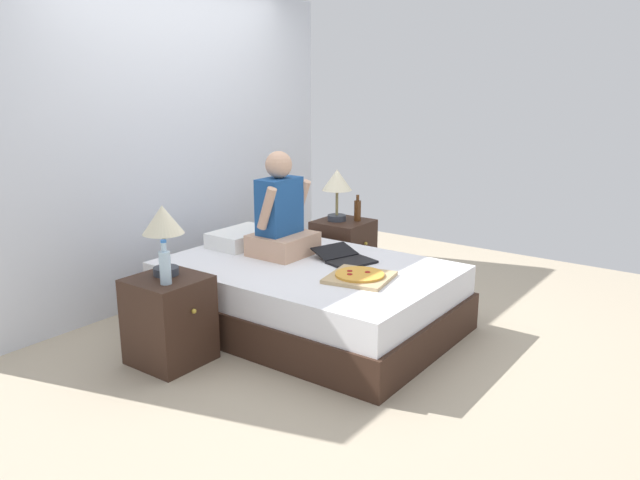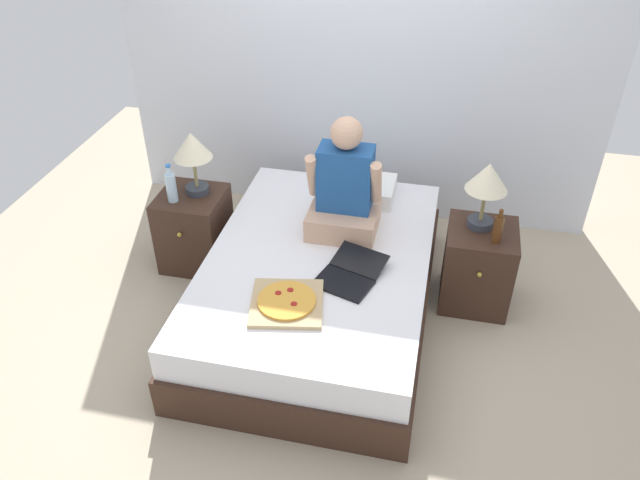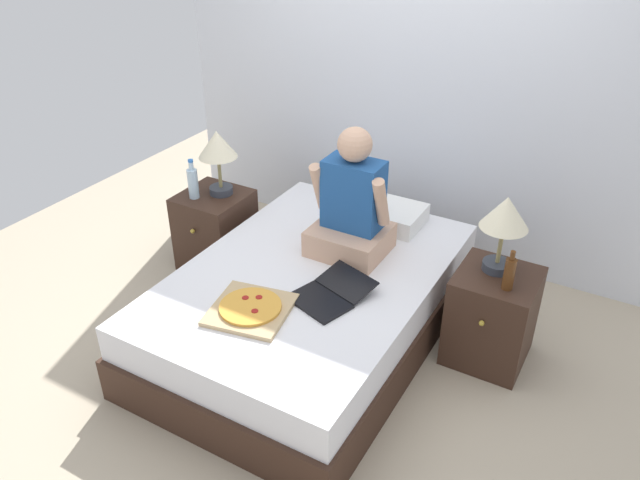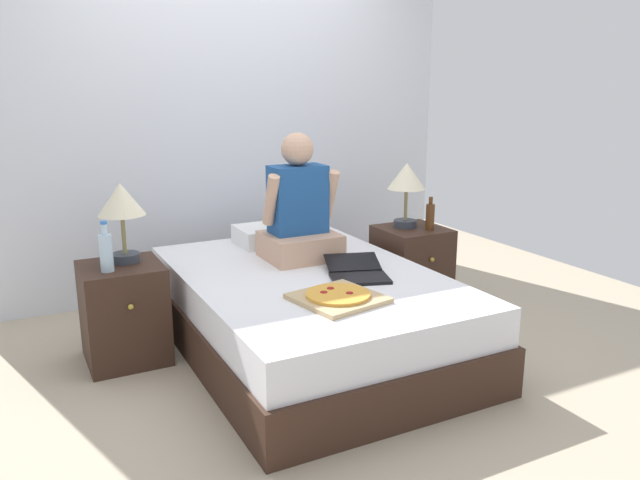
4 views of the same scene
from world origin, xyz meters
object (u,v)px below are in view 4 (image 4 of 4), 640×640
object	(u,v)px
nightstand_right	(575,340)
water_bottle	(28,261)
lamp_on_right_nightstand	(587,210)
laptop	(405,354)
person_seated	(296,253)
bed	(314,396)
pizza_box	(251,386)
lamp_on_left_nightstand	(59,200)
beer_bottle	(611,278)
nightstand_left	(67,327)

from	to	relation	value
nightstand_right	water_bottle	bearing A→B (deg)	-177.77
lamp_on_right_nightstand	laptop	bearing A→B (deg)	-145.92
person_seated	lamp_on_right_nightstand	bearing A→B (deg)	9.20
water_bottle	lamp_on_right_nightstand	world-z (taller)	lamp_on_right_nightstand
bed	pizza_box	distance (m)	0.43
bed	pizza_box	world-z (taller)	pizza_box
lamp_on_left_nightstand	pizza_box	xyz separation A→B (m)	(0.86, -0.73, -0.40)
bed	pizza_box	size ratio (longest dim) A/B	4.46
nightstand_right	laptop	world-z (taller)	nightstand_right
bed	water_bottle	size ratio (longest dim) A/B	7.70
lamp_on_right_nightstand	pizza_box	distance (m)	1.54
water_bottle	laptop	world-z (taller)	water_bottle
beer_bottle	person_seated	world-z (taller)	person_seated
person_seated	water_bottle	bearing A→B (deg)	177.47
lamp_on_right_nightstand	person_seated	world-z (taller)	person_seated
laptop	beer_bottle	bearing A→B (deg)	22.53
water_bottle	person_seated	xyz separation A→B (m)	(1.12, -0.05, 0.09)
nightstand_left	water_bottle	distance (m)	0.39
lamp_on_right_nightstand	pizza_box	world-z (taller)	lamp_on_right_nightstand
nightstand_left	laptop	xyz separation A→B (m)	(1.47, -0.45, 0.20)
lamp_on_right_nightstand	person_seated	xyz separation A→B (m)	(-1.17, -0.19, -0.13)
beer_bottle	water_bottle	bearing A→B (deg)	179.76
beer_bottle	pizza_box	size ratio (longest dim) A/B	0.48
beer_bottle	nightstand_left	bearing A→B (deg)	177.52
nightstand_left	lamp_on_right_nightstand	bearing A→B (deg)	1.30
water_bottle	pizza_box	bearing A→B (deg)	-30.84
pizza_box	nightstand_left	bearing A→B (deg)	143.15
person_seated	nightstand_right	bearing A→B (deg)	6.63
lamp_on_left_nightstand	person_seated	xyz separation A→B (m)	(1.00, -0.19, -0.13)
person_seated	beer_bottle	bearing A→B (deg)	1.78
person_seated	pizza_box	world-z (taller)	person_seated
water_bottle	beer_bottle	distance (m)	2.38
nightstand_left	nightstand_right	bearing A→B (deg)	0.00
bed	person_seated	size ratio (longest dim) A/B	2.72
lamp_on_left_nightstand	pizza_box	world-z (taller)	lamp_on_left_nightstand
lamp_on_right_nightstand	beer_bottle	world-z (taller)	lamp_on_right_nightstand
laptop	nightstand_right	bearing A→B (deg)	30.29
bed	person_seated	xyz separation A→B (m)	(-0.08, 0.26, 0.51)
beer_bottle	person_seated	distance (m)	1.27
beer_bottle	lamp_on_right_nightstand	bearing A→B (deg)	123.69
lamp_on_left_nightstand	beer_bottle	distance (m)	2.28
water_bottle	pizza_box	world-z (taller)	water_bottle
lamp_on_left_nightstand	water_bottle	distance (m)	0.28
nightstand_left	water_bottle	world-z (taller)	water_bottle
bed	person_seated	bearing A→B (deg)	107.73
nightstand_left	nightstand_right	xyz separation A→B (m)	(2.23, 0.00, 0.00)
beer_bottle	laptop	world-z (taller)	beer_bottle
nightstand_right	laptop	xyz separation A→B (m)	(-0.76, -0.45, 0.20)
nightstand_right	lamp_on_right_nightstand	distance (m)	0.59
nightstand_left	lamp_on_right_nightstand	size ratio (longest dim) A/B	1.18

